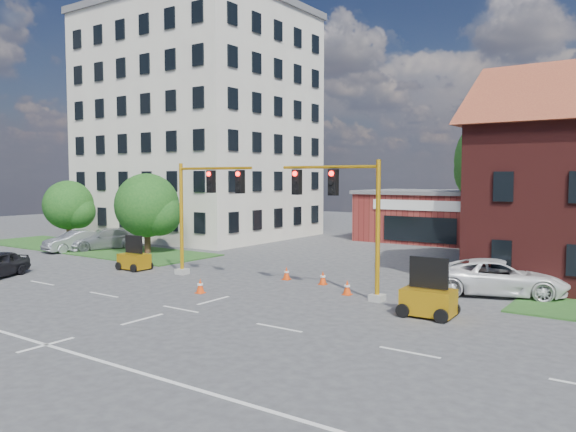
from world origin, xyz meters
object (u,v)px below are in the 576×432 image
(signal_mast_west, at_px, (203,205))
(pickup_white, at_px, (499,277))
(trailer_east, at_px, (428,299))
(trailer_west, at_px, (134,260))
(signal_mast_east, at_px, (345,211))

(signal_mast_west, bearing_deg, pickup_white, 16.86)
(signal_mast_west, height_order, pickup_white, signal_mast_west)
(trailer_east, height_order, pickup_white, trailer_east)
(trailer_east, xyz_separation_m, pickup_white, (1.22, 5.73, 0.13))
(trailer_east, bearing_deg, pickup_white, 75.44)
(trailer_west, bearing_deg, signal_mast_west, 4.40)
(signal_mast_west, distance_m, trailer_west, 6.03)
(signal_mast_east, height_order, trailer_west, signal_mast_east)
(signal_mast_west, xyz_separation_m, pickup_white, (14.42, 4.37, -3.09))
(signal_mast_west, relative_size, trailer_east, 2.78)
(trailer_west, bearing_deg, trailer_east, -4.52)
(trailer_west, bearing_deg, signal_mast_east, 0.34)
(signal_mast_west, height_order, trailer_east, signal_mast_west)
(signal_mast_east, xyz_separation_m, trailer_east, (4.49, -1.36, -3.22))
(trailer_west, xyz_separation_m, pickup_white, (19.43, 4.93, 0.22))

